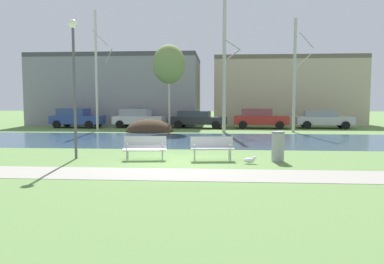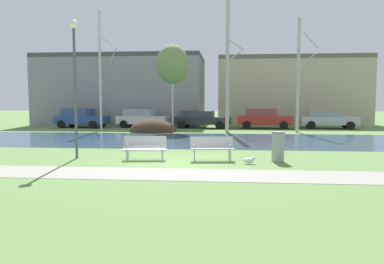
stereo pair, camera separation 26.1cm
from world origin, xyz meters
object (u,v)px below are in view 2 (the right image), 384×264
(parked_van_nearest_blue, at_px, (81,118))
(parked_hatch_third_dark, at_px, (201,119))
(parked_sedan_second_white, at_px, (142,118))
(parked_wagon_fourth_red, at_px, (264,118))
(seagull, at_px, (249,160))
(streetlamp, at_px, (75,66))
(bench_left, at_px, (145,147))
(parked_suv_fifth_silver, at_px, (328,119))
(bench_right, at_px, (212,148))
(trash_bin, at_px, (278,146))

(parked_van_nearest_blue, height_order, parked_hatch_third_dark, parked_van_nearest_blue)
(parked_sedan_second_white, height_order, parked_wagon_fourth_red, parked_wagon_fourth_red)
(seagull, distance_m, parked_sedan_second_white, 19.06)
(streetlamp, relative_size, parked_wagon_fourth_red, 1.16)
(bench_left, distance_m, seagull, 3.94)
(parked_wagon_fourth_red, bearing_deg, parked_hatch_third_dark, -179.71)
(bench_left, bearing_deg, parked_van_nearest_blue, 119.07)
(bench_left, bearing_deg, parked_suv_fifth_silver, 56.67)
(parked_wagon_fourth_red, relative_size, parked_suv_fifth_silver, 0.98)
(bench_right, xyz_separation_m, parked_wagon_fourth_red, (3.58, 16.66, 0.36))
(bench_right, relative_size, parked_wagon_fourth_red, 0.37)
(seagull, bearing_deg, streetlamp, 173.75)
(bench_right, bearing_deg, bench_left, 180.00)
(parked_van_nearest_blue, relative_size, parked_sedan_second_white, 1.00)
(bench_right, distance_m, parked_wagon_fourth_red, 17.05)
(bench_left, xyz_separation_m, parked_sedan_second_white, (-3.91, 16.72, 0.34))
(streetlamp, xyz_separation_m, parked_wagon_fourth_red, (8.79, 16.61, -2.68))
(seagull, relative_size, streetlamp, 0.09)
(parked_sedan_second_white, relative_size, parked_suv_fifth_silver, 0.95)
(streetlamp, height_order, parked_sedan_second_white, streetlamp)
(bench_left, distance_m, streetlamp, 4.05)
(parked_suv_fifth_silver, bearing_deg, parked_wagon_fourth_red, -175.71)
(bench_left, relative_size, seagull, 3.51)
(bench_right, relative_size, parked_hatch_third_dark, 0.35)
(streetlamp, bearing_deg, parked_wagon_fourth_red, 62.10)
(bench_left, height_order, trash_bin, trash_bin)
(seagull, height_order, parked_wagon_fourth_red, parked_wagon_fourth_red)
(bench_left, distance_m, parked_suv_fifth_silver, 20.41)
(parked_sedan_second_white, bearing_deg, seagull, -65.89)
(bench_left, relative_size, parked_suv_fifth_silver, 0.36)
(trash_bin, relative_size, parked_van_nearest_blue, 0.25)
(trash_bin, xyz_separation_m, parked_suv_fifth_silver, (6.28, 17.12, 0.20))
(streetlamp, bearing_deg, parked_van_nearest_blue, 111.38)
(seagull, bearing_deg, parked_van_nearest_blue, 127.34)
(parked_van_nearest_blue, distance_m, parked_wagon_fourth_red, 15.13)
(parked_hatch_third_dark, xyz_separation_m, parked_suv_fifth_silver, (10.20, 0.41, 0.02))
(seagull, bearing_deg, parked_suv_fifth_silver, 67.48)
(trash_bin, bearing_deg, parked_wagon_fourth_red, 85.97)
(trash_bin, height_order, parked_sedan_second_white, parked_sedan_second_white)
(streetlamp, distance_m, parked_suv_fifth_silver, 22.13)
(seagull, relative_size, parked_suv_fifth_silver, 0.10)
(parked_van_nearest_blue, height_order, parked_suv_fifth_silver, parked_van_nearest_blue)
(bench_right, relative_size, seagull, 3.51)
(parked_sedan_second_white, distance_m, parked_wagon_fourth_red, 10.02)
(streetlamp, bearing_deg, parked_suv_fifth_silver, 50.72)
(bench_right, bearing_deg, parked_suv_fifth_silver, 63.00)
(bench_right, relative_size, streetlamp, 0.32)
(streetlamp, relative_size, parked_suv_fifth_silver, 1.14)
(parked_sedan_second_white, distance_m, parked_hatch_third_dark, 4.93)
(seagull, height_order, parked_van_nearest_blue, parked_van_nearest_blue)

